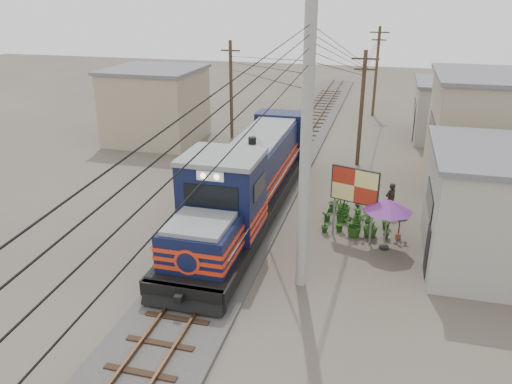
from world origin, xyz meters
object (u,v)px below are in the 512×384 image
(vendor, at_px, (390,199))
(locomotive, at_px, (249,181))
(market_umbrella, at_px, (388,206))
(billboard, at_px, (355,188))

(vendor, bearing_deg, locomotive, -26.52)
(locomotive, distance_m, market_umbrella, 6.66)
(market_umbrella, xyz_separation_m, vendor, (0.14, 3.52, -1.14))
(vendor, bearing_deg, market_umbrella, 46.09)
(locomotive, height_order, market_umbrella, locomotive)
(billboard, relative_size, vendor, 1.95)
(market_umbrella, relative_size, vendor, 1.36)
(locomotive, xyz_separation_m, market_umbrella, (6.42, -1.75, 0.18))
(market_umbrella, bearing_deg, locomotive, 164.73)
(billboard, height_order, vendor, billboard)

